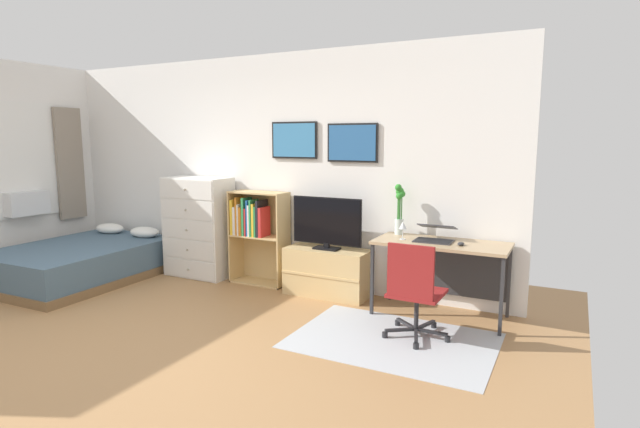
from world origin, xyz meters
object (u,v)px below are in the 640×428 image
dresser (199,227)px  bookshelf (255,228)px  office_chair (414,289)px  laptop (435,234)px  computer_mouse (461,244)px  bamboo_vase (399,207)px  wine_glass (403,226)px  television (327,223)px  desk (443,254)px  bed (82,261)px  tv_stand (327,272)px

dresser → bookshelf: 0.82m
dresser → office_chair: bearing=-14.4°
laptop → computer_mouse: size_ratio=3.79×
bamboo_vase → wine_glass: bearing=-63.9°
television → wine_glass: (0.90, -0.12, 0.06)m
bookshelf → computer_mouse: 2.47m
desk → laptop: laptop is taller
bamboo_vase → bed: bearing=-166.6°
tv_stand → computer_mouse: 1.56m
office_chair → bed: bearing=-178.7°
television → computer_mouse: television is taller
bookshelf → desk: size_ratio=0.87×
dresser → computer_mouse: bearing=-2.7°
bookshelf → tv_stand: size_ratio=1.18×
television → laptop: bearing=-0.9°
computer_mouse → bamboo_vase: bearing=158.8°
laptop → bamboo_vase: bearing=160.6°
bookshelf → bamboo_vase: size_ratio=2.11×
television → wine_glass: television is taller
bookshelf → computer_mouse: size_ratio=10.64×
office_chair → computer_mouse: office_chair is taller
bamboo_vase → tv_stand: bearing=-172.9°
desk → wine_glass: size_ratio=7.04×
desk → bamboo_vase: bearing=167.3°
computer_mouse → dresser: bearing=177.3°
television → computer_mouse: bearing=-5.8°
desk → wine_glass: (-0.37, -0.13, 0.27)m
laptop → bamboo_vase: 0.49m
television → office_chair: bearing=-32.3°
office_chair → bamboo_vase: size_ratio=1.64×
television → laptop: television is taller
bookshelf → bamboo_vase: bamboo_vase is taller
bed → tv_stand: bearing=13.5°
bookshelf → television: (0.99, -0.07, 0.15)m
office_chair → wine_glass: 0.83m
bed → office_chair: office_chair is taller
dresser → wine_glass: size_ratio=6.94×
desk → computer_mouse: computer_mouse is taller
office_chair → wine_glass: (-0.32, 0.65, 0.42)m
office_chair → computer_mouse: bearing=68.8°
tv_stand → dresser: bearing=-179.5°
laptop → wine_glass: (-0.30, -0.10, 0.07)m
bamboo_vase → bookshelf: bearing=-178.3°
bookshelf → bamboo_vase: 1.80m
bookshelf → television: 1.00m
bed → television: 3.16m
bed → dresser: size_ratio=1.64×
office_chair → laptop: 0.82m
television → wine_glass: bearing=-7.6°
computer_mouse → laptop: bearing=154.6°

